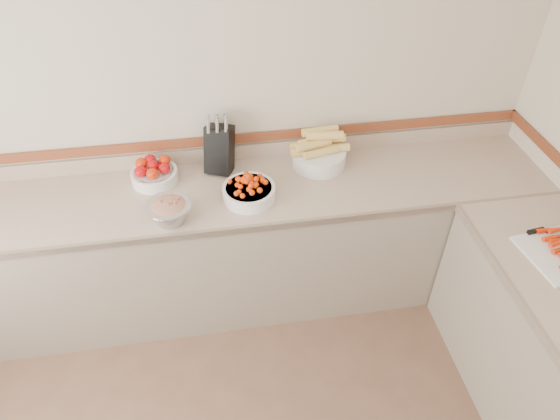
{
  "coord_description": "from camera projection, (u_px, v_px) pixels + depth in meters",
  "views": [
    {
      "loc": [
        0.04,
        -0.59,
        2.7
      ],
      "look_at": [
        0.35,
        1.35,
        1.0
      ],
      "focal_mm": 32.0,
      "sensor_mm": 36.0,
      "label": 1
    }
  ],
  "objects": [
    {
      "name": "rhubarb_bowl",
      "position": [
        170.0,
        211.0,
        2.64
      ],
      "size": [
        0.24,
        0.24,
        0.14
      ],
      "color": "#B2B2BA",
      "rests_on": "counter_back"
    },
    {
      "name": "counter_back",
      "position": [
        217.0,
        248.0,
        3.16
      ],
      "size": [
        4.0,
        0.65,
        1.08
      ],
      "color": "tan",
      "rests_on": "ground_plane"
    },
    {
      "name": "back_wall",
      "position": [
        201.0,
        103.0,
        2.84
      ],
      "size": [
        4.0,
        0.0,
        4.0
      ],
      "primitive_type": "plane",
      "rotation": [
        1.57,
        0.0,
        0.0
      ],
      "color": "beige",
      "rests_on": "ground_plane"
    },
    {
      "name": "cherry_tomato_bowl",
      "position": [
        249.0,
        190.0,
        2.79
      ],
      "size": [
        0.3,
        0.3,
        0.16
      ],
      "color": "white",
      "rests_on": "counter_back"
    },
    {
      "name": "corn_bowl",
      "position": [
        319.0,
        152.0,
        3.02
      ],
      "size": [
        0.36,
        0.33,
        0.24
      ],
      "color": "white",
      "rests_on": "counter_back"
    },
    {
      "name": "tomato_bowl",
      "position": [
        154.0,
        173.0,
        2.91
      ],
      "size": [
        0.27,
        0.27,
        0.13
      ],
      "color": "white",
      "rests_on": "counter_back"
    },
    {
      "name": "knife_block",
      "position": [
        219.0,
        148.0,
        2.94
      ],
      "size": [
        0.21,
        0.23,
        0.37
      ],
      "color": "black",
      "rests_on": "counter_back"
    }
  ]
}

